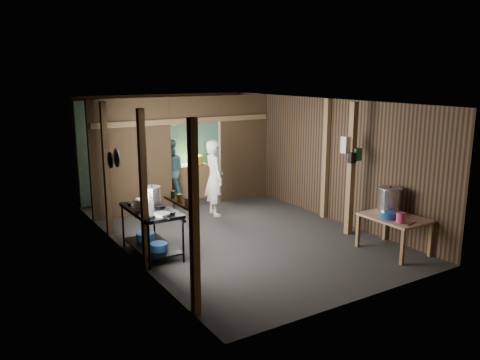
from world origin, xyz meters
TOP-DOWN VIEW (x-y plane):
  - floor at (0.00, 0.00)m, footprint 4.50×7.00m
  - ceiling at (0.00, 0.00)m, footprint 4.50×7.00m
  - wall_back at (0.00, 3.50)m, footprint 4.50×0.00m
  - wall_front at (0.00, -3.50)m, footprint 4.50×0.00m
  - wall_left at (-2.25, 0.00)m, footprint 0.00×7.00m
  - wall_right at (2.25, 0.00)m, footprint 0.00×7.00m
  - partition_left at (-1.32, 2.20)m, footprint 1.85×0.10m
  - partition_right at (1.57, 2.20)m, footprint 1.35×0.10m
  - partition_header at (0.25, 2.20)m, footprint 1.30×0.10m
  - turquoise_panel at (0.00, 3.44)m, footprint 4.40×0.06m
  - back_counter at (0.30, 2.95)m, footprint 1.20×0.50m
  - wall_clock at (0.25, 3.40)m, footprint 0.20×0.03m
  - post_left_a at (-2.18, -2.60)m, footprint 0.10×0.12m
  - post_left_b at (-2.18, -0.80)m, footprint 0.10×0.12m
  - post_left_c at (-2.18, 1.20)m, footprint 0.10×0.12m
  - post_right at (2.18, -0.20)m, footprint 0.10×0.12m
  - post_free at (1.85, -1.30)m, footprint 0.12×0.12m
  - cross_beam at (0.00, 2.15)m, footprint 4.40×0.12m
  - pan_lid_big at (-2.21, 0.40)m, footprint 0.03×0.34m
  - pan_lid_small at (-2.21, 0.80)m, footprint 0.03×0.30m
  - wall_shelf at (-2.15, -2.10)m, footprint 0.14×0.80m
  - jar_white at (-2.15, -2.35)m, footprint 0.07×0.07m
  - jar_yellow at (-2.15, -2.10)m, footprint 0.08×0.08m
  - jar_green at (-2.15, -1.88)m, footprint 0.06×0.06m
  - bag_white at (1.80, -1.22)m, footprint 0.22×0.15m
  - bag_green at (1.92, -1.36)m, footprint 0.16×0.12m
  - bag_black at (1.78, -1.38)m, footprint 0.14×0.10m
  - gas_range at (-1.88, -0.30)m, footprint 0.72×1.40m
  - prep_table at (1.83, -2.44)m, footprint 0.80×1.09m
  - stove_pot_large at (-1.71, 0.06)m, footprint 0.39×0.39m
  - stove_pot_med at (-2.05, -0.30)m, footprint 0.25×0.25m
  - frying_pan at (-1.88, -0.79)m, footprint 0.33×0.52m
  - blue_tub_front at (-1.88, -0.59)m, footprint 0.31×0.31m
  - blue_tub_back at (-1.88, 0.03)m, footprint 0.33×0.33m
  - stock_pot at (1.94, -2.21)m, footprint 0.48×0.48m
  - wash_basin at (1.66, -2.45)m, footprint 0.37×0.37m
  - pink_bucket at (1.64, -2.73)m, footprint 0.18×0.18m
  - knife at (1.73, -2.89)m, footprint 0.30×0.09m
  - yellow_tub at (0.60, 2.95)m, footprint 0.39×0.39m
  - red_cup at (-0.04, 2.95)m, footprint 0.11×0.11m
  - cook at (0.22, 1.24)m, footprint 0.48×0.66m
  - worker_back at (-0.22, 2.72)m, footprint 0.94×0.85m

SIDE VIEW (x-z plane):
  - floor at x=0.00m, z-range 0.00..0.00m
  - blue_tub_front at x=-1.88m, z-range 0.16..0.29m
  - blue_tub_back at x=-1.88m, z-range 0.16..0.29m
  - prep_table at x=1.83m, z-range 0.00..0.65m
  - gas_range at x=-1.88m, z-range 0.00..0.83m
  - back_counter at x=0.30m, z-range 0.00..0.85m
  - knife at x=1.73m, z-range 0.65..0.66m
  - wash_basin at x=1.66m, z-range 0.65..0.76m
  - pink_bucket at x=1.64m, z-range 0.65..0.82m
  - worker_back at x=-0.22m, z-range 0.00..1.59m
  - cook at x=0.22m, z-range 0.00..1.69m
  - frying_pan at x=-1.88m, z-range 0.82..0.88m
  - stock_pot at x=1.94m, z-range 0.63..1.12m
  - stove_pot_med at x=-2.05m, z-range 0.81..1.02m
  - red_cup at x=-0.04m, z-range 0.85..0.98m
  - yellow_tub at x=0.60m, z-range 0.85..1.07m
  - stove_pot_large at x=-1.71m, z-range 0.81..1.13m
  - turquoise_panel at x=0.00m, z-range 0.00..2.50m
  - wall_back at x=0.00m, z-range 0.00..2.60m
  - wall_front at x=0.00m, z-range 0.00..2.60m
  - wall_left at x=-2.25m, z-range 0.00..2.60m
  - wall_right at x=2.25m, z-range 0.00..2.60m
  - partition_left at x=-1.32m, z-range 0.00..2.60m
  - partition_right at x=1.57m, z-range 0.00..2.60m
  - post_left_a at x=-2.18m, z-range 0.00..2.60m
  - post_left_b at x=-2.18m, z-range 0.00..2.60m
  - post_left_c at x=-2.18m, z-range 0.00..2.60m
  - post_right at x=2.18m, z-range 0.00..2.60m
  - post_free at x=1.85m, z-range 0.00..2.60m
  - wall_shelf at x=-2.15m, z-range 1.39..1.41m
  - jar_white at x=-2.15m, z-range 1.42..1.52m
  - jar_yellow at x=-2.15m, z-range 1.42..1.52m
  - jar_green at x=-2.15m, z-range 1.42..1.52m
  - pan_lid_small at x=-2.21m, z-range 1.40..1.70m
  - bag_black at x=1.78m, z-range 1.45..1.65m
  - bag_green at x=1.92m, z-range 1.48..1.72m
  - pan_lid_big at x=-2.21m, z-range 1.48..1.82m
  - bag_white at x=1.80m, z-range 1.62..1.94m
  - wall_clock at x=0.25m, z-range 1.80..2.00m
  - cross_beam at x=0.00m, z-range 1.99..2.11m
  - partition_header at x=0.25m, z-range 2.00..2.60m
  - ceiling at x=0.00m, z-range 2.60..2.60m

